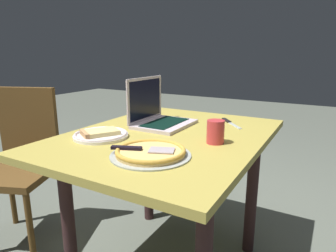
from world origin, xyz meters
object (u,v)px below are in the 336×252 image
(dining_table, at_px, (167,155))
(chair_near, at_px, (22,157))
(laptop, at_px, (158,115))
(table_knife, at_px, (230,122))
(drink_cup, at_px, (215,132))
(pizza_plate, at_px, (100,134))
(pizza_tray, at_px, (150,152))

(dining_table, height_order, chair_near, chair_near)
(laptop, distance_m, table_knife, 0.41)
(dining_table, distance_m, table_knife, 0.43)
(laptop, distance_m, drink_cup, 0.43)
(chair_near, bearing_deg, drink_cup, 97.46)
(drink_cup, bearing_deg, dining_table, -96.35)
(dining_table, xyz_separation_m, table_knife, (-0.37, 0.19, 0.12))
(drink_cup, bearing_deg, table_knife, -170.79)
(dining_table, relative_size, table_knife, 6.11)
(pizza_plate, height_order, chair_near, chair_near)
(dining_table, height_order, laptop, laptop)
(pizza_plate, bearing_deg, laptop, 162.28)
(pizza_tray, relative_size, drink_cup, 3.06)
(pizza_tray, bearing_deg, table_knife, 172.20)
(dining_table, xyz_separation_m, drink_cup, (0.03, 0.26, 0.17))
(pizza_tray, height_order, chair_near, chair_near)
(table_knife, xyz_separation_m, chair_near, (0.55, -1.11, -0.23))
(laptop, xyz_separation_m, drink_cup, (0.16, 0.39, -0.00))
(pizza_plate, bearing_deg, chair_near, -92.27)
(pizza_plate, xyz_separation_m, pizza_tray, (0.10, 0.35, 0.00))
(pizza_tray, bearing_deg, pizza_plate, -106.19)
(laptop, height_order, chair_near, laptop)
(pizza_tray, height_order, table_knife, pizza_tray)
(chair_near, bearing_deg, pizza_plate, 87.73)
(dining_table, distance_m, laptop, 0.25)
(pizza_plate, xyz_separation_m, drink_cup, (-0.18, 0.50, 0.04))
(table_knife, height_order, drink_cup, drink_cup)
(laptop, bearing_deg, chair_near, -67.94)
(pizza_plate, height_order, drink_cup, drink_cup)
(chair_near, bearing_deg, laptop, 112.06)
(dining_table, bearing_deg, drink_cup, 83.65)
(laptop, height_order, pizza_tray, laptop)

